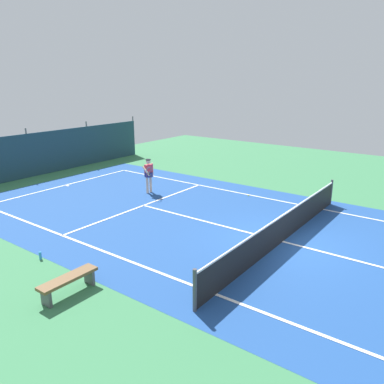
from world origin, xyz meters
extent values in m
plane|color=#387A4C|center=(0.00, 0.00, 0.00)|extent=(36.00, 36.00, 0.00)
cube|color=#1E478C|center=(0.00, 0.00, 0.00)|extent=(11.02, 26.60, 0.01)
cube|color=white|center=(0.00, 11.90, 0.01)|extent=(8.22, 0.10, 0.01)
cube|color=white|center=(-4.11, 0.00, 0.01)|extent=(0.10, 23.80, 0.01)
cube|color=white|center=(4.11, 0.00, 0.01)|extent=(0.10, 23.80, 0.01)
cube|color=white|center=(0.00, 6.40, 0.01)|extent=(8.22, 0.10, 0.01)
cube|color=white|center=(0.00, 0.00, 0.01)|extent=(0.10, 12.80, 0.01)
cube|color=white|center=(0.00, 11.75, 0.01)|extent=(0.10, 0.30, 0.01)
cube|color=black|center=(0.00, 0.00, 0.47)|extent=(9.92, 0.03, 0.95)
cube|color=white|center=(0.00, 0.00, 0.97)|extent=(9.92, 0.04, 0.05)
cylinder|color=#47474C|center=(-5.01, 0.00, 0.55)|extent=(0.10, 0.10, 1.10)
cylinder|color=#47474C|center=(5.01, 0.00, 0.55)|extent=(0.10, 0.10, 1.10)
cube|color=#1E3D4C|center=(0.00, 14.93, 1.20)|extent=(16.22, 0.06, 2.40)
cylinder|color=#595B60|center=(0.00, 14.99, 1.35)|extent=(0.08, 0.08, 2.70)
cylinder|color=#595B60|center=(4.05, 14.99, 1.35)|extent=(0.08, 0.08, 2.70)
cylinder|color=#595B60|center=(8.11, 14.99, 1.35)|extent=(0.08, 0.08, 2.70)
cube|color=#234C1E|center=(0.00, 15.53, 0.55)|extent=(14.60, 0.70, 1.10)
cylinder|color=beige|center=(1.70, 7.53, 0.41)|extent=(0.12, 0.12, 0.82)
cylinder|color=beige|center=(1.51, 7.56, 0.41)|extent=(0.12, 0.12, 0.82)
cylinder|color=navy|center=(1.61, 7.55, 0.90)|extent=(0.40, 0.40, 0.22)
cube|color=#D1384C|center=(1.61, 7.55, 1.10)|extent=(0.39, 0.26, 0.56)
sphere|color=beige|center=(1.61, 7.55, 1.53)|extent=(0.22, 0.22, 0.22)
cylinder|color=black|center=(1.61, 7.55, 1.62)|extent=(0.23, 0.23, 0.04)
cylinder|color=beige|center=(1.83, 7.50, 1.13)|extent=(0.09, 0.09, 0.58)
cylinder|color=beige|center=(1.36, 7.47, 1.13)|extent=(0.18, 0.53, 0.41)
cylinder|color=black|center=(1.25, 7.18, 1.02)|extent=(0.08, 0.28, 0.13)
torus|color=teal|center=(1.25, 7.18, 1.24)|extent=(0.32, 0.18, 0.29)
sphere|color=#CCDB33|center=(3.95, 3.44, 0.03)|extent=(0.07, 0.07, 0.07)
cube|color=maroon|center=(4.13, 18.11, 0.72)|extent=(1.91, 4.25, 0.80)
cube|color=#2D333D|center=(4.13, 18.11, 1.40)|extent=(1.58, 1.93, 0.56)
cylinder|color=black|center=(3.26, 19.43, 0.32)|extent=(0.24, 0.65, 0.64)
cylinder|color=black|center=(5.06, 19.39, 0.32)|extent=(0.24, 0.65, 0.64)
cylinder|color=black|center=(3.19, 16.83, 0.32)|extent=(0.24, 0.65, 0.64)
cylinder|color=black|center=(4.99, 16.78, 0.32)|extent=(0.24, 0.65, 0.64)
cube|color=brown|center=(-6.31, 3.02, 0.45)|extent=(1.60, 0.40, 0.08)
cube|color=#4C4C51|center=(-6.96, 3.02, 0.23)|extent=(0.08, 0.36, 0.45)
cube|color=#4C4C51|center=(-5.66, 3.02, 0.23)|extent=(0.08, 0.36, 0.45)
cylinder|color=#338CD8|center=(-5.61, 5.38, 0.12)|extent=(0.08, 0.08, 0.24)
camera|label=1|loc=(-11.44, -4.68, 5.31)|focal=36.08mm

